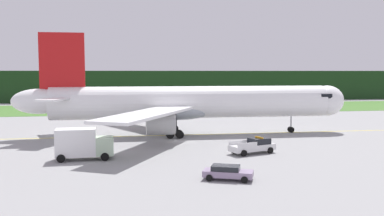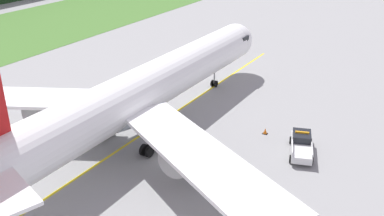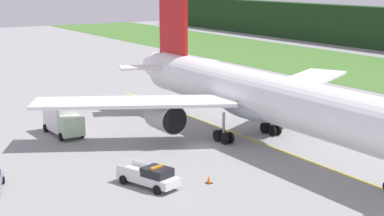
% 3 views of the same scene
% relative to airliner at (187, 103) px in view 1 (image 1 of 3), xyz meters
% --- Properties ---
extents(ground, '(320.00, 320.00, 0.00)m').
position_rel_airliner_xyz_m(ground, '(-1.86, -5.99, -4.91)').
color(ground, gray).
extents(grass_verge, '(320.00, 31.94, 0.04)m').
position_rel_airliner_xyz_m(grass_verge, '(-1.86, 48.20, -4.89)').
color(grass_verge, '#44722E').
rests_on(grass_verge, ground).
extents(distant_tree_line, '(288.00, 4.93, 10.04)m').
position_rel_airliner_xyz_m(distant_tree_line, '(-1.86, 76.34, 0.12)').
color(distant_tree_line, '#1A3518').
rests_on(distant_tree_line, ground).
extents(taxiway_centerline_main, '(67.43, 0.90, 0.01)m').
position_rel_airliner_xyz_m(taxiway_centerline_main, '(0.87, -0.01, -4.90)').
color(taxiway_centerline_main, yellow).
rests_on(taxiway_centerline_main, ground).
extents(airliner, '(51.22, 43.32, 15.34)m').
position_rel_airliner_xyz_m(airliner, '(0.00, 0.00, 0.00)').
color(airliner, white).
rests_on(airliner, ground).
extents(ops_pickup_truck, '(5.96, 3.67, 1.94)m').
position_rel_airliner_xyz_m(ops_pickup_truck, '(5.55, -16.06, -4.00)').
color(ops_pickup_truck, silver).
rests_on(ops_pickup_truck, ground).
extents(catering_truck, '(6.26, 2.84, 3.62)m').
position_rel_airliner_xyz_m(catering_truck, '(-14.18, -16.36, -3.10)').
color(catering_truck, '#B5D0AF').
rests_on(catering_truck, ground).
extents(staff_car, '(4.77, 3.28, 1.30)m').
position_rel_airliner_xyz_m(staff_car, '(-0.62, -27.56, -4.20)').
color(staff_car, gray).
rests_on(staff_car, ground).
extents(apron_cone, '(0.53, 0.53, 0.66)m').
position_rel_airliner_xyz_m(apron_cone, '(7.46, -11.48, -4.58)').
color(apron_cone, black).
rests_on(apron_cone, ground).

